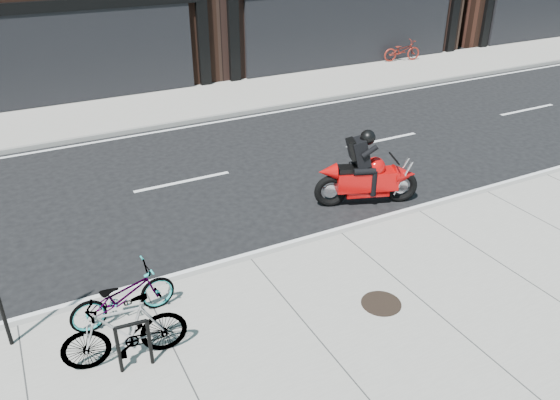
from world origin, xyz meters
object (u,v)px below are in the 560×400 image
bicycle_far (402,51)px  manhole_cover (381,303)px  bicycle_front (123,296)px  motorcycle (372,174)px  bike_rack (134,342)px  bicycle_rear (124,330)px

bicycle_far → manhole_cover: bicycle_far is taller
bicycle_front → motorcycle: (5.86, 1.60, 0.15)m
bike_rack → bicycle_far: (14.83, 12.73, -0.03)m
bicycle_rear → bicycle_far: 19.46m
manhole_cover → bicycle_rear: bearing=170.6°
bike_rack → motorcycle: motorcycle is taller
bicycle_front → bicycle_rear: bicycle_rear is taller
bicycle_front → bicycle_rear: (-0.18, -0.91, 0.09)m
bicycle_rear → bicycle_far: bearing=136.8°
bike_rack → bicycle_rear: size_ratio=0.46×
bicycle_front → motorcycle: size_ratio=0.73×
bike_rack → manhole_cover: 3.96m
motorcycle → manhole_cover: bearing=-103.2°
bike_rack → bicycle_far: 19.54m
bike_rack → bicycle_far: bearing=40.6°
motorcycle → bicycle_front: bearing=-145.0°
bicycle_front → bicycle_rear: size_ratio=0.95×
bicycle_rear → motorcycle: 6.54m
bicycle_front → bicycle_rear: 0.93m
bike_rack → manhole_cover: bearing=-6.5°
bicycle_front → bicycle_far: bearing=-56.8°
motorcycle → bicycle_rear: bearing=-137.7°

